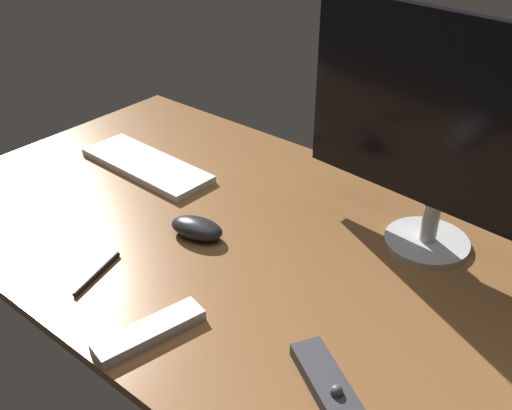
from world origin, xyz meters
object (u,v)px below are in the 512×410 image
object	(u,v)px
keyboard	(147,165)
pen	(97,274)
monitor	(447,129)
tv_remote	(150,331)
media_remote	(327,384)
computer_mouse	(197,228)

from	to	relation	value
keyboard	pen	xyz separation A→B (cm)	(25.17, -34.65, -0.38)
monitor	keyboard	bearing A→B (deg)	-163.24
tv_remote	pen	xyz separation A→B (cm)	(-19.70, 4.36, -0.48)
keyboard	media_remote	bearing A→B (deg)	-20.15
keyboard	computer_mouse	distance (cm)	33.13
keyboard	media_remote	world-z (taller)	media_remote
pen	computer_mouse	bearing A→B (deg)	150.05
pen	keyboard	bearing A→B (deg)	-160.27
computer_mouse	pen	xyz separation A→B (cm)	(-5.25, -21.57, -1.47)
pen	tv_remote	bearing A→B (deg)	61.24
computer_mouse	keyboard	bearing A→B (deg)	143.29
media_remote	keyboard	bearing A→B (deg)	-171.03
computer_mouse	media_remote	xyz separation A→B (cm)	(43.59, -16.53, -0.75)
media_remote	tv_remote	distance (cm)	30.62
monitor	keyboard	distance (cm)	74.23
computer_mouse	tv_remote	xyz separation A→B (cm)	(14.45, -25.94, -0.99)
monitor	pen	xyz separation A→B (cm)	(-43.28, -49.32, -25.08)
monitor	computer_mouse	size ratio (longest dim) A/B	5.10
tv_remote	media_remote	bearing A→B (deg)	-59.34
monitor	media_remote	bearing A→B (deg)	-78.18
computer_mouse	pen	distance (cm)	22.25
monitor	tv_remote	xyz separation A→B (cm)	(-23.58, -53.69, -24.60)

